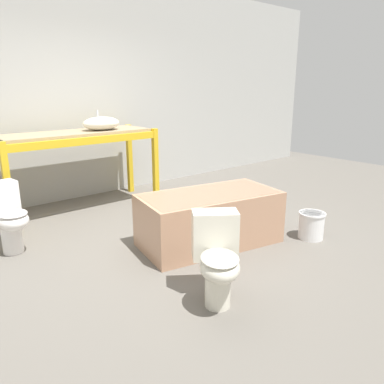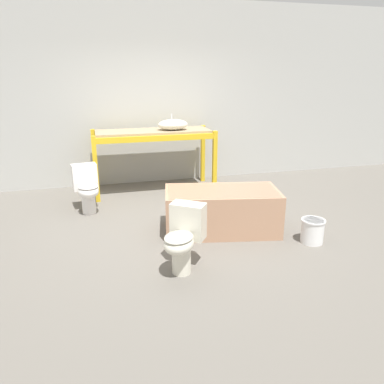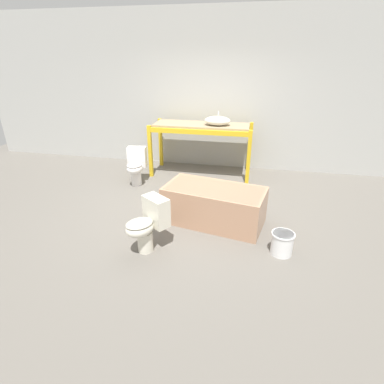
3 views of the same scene
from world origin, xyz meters
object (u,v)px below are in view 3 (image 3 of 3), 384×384
object	(u,v)px
sink_basin	(217,121)
toilet_near	(136,165)
bathtub_main	(214,203)
bucket_white	(282,243)
toilet_far	(148,223)

from	to	relation	value
sink_basin	toilet_near	world-z (taller)	sink_basin
bathtub_main	bucket_white	size ratio (longest dim) A/B	5.27
bathtub_main	toilet_far	size ratio (longest dim) A/B	2.24
sink_basin	bucket_white	bearing A→B (deg)	-64.85
sink_basin	toilet_near	bearing A→B (deg)	-153.77
bathtub_main	bucket_white	bearing A→B (deg)	-21.88
sink_basin	bathtub_main	xyz separation A→B (m)	(0.22, -1.89, -0.83)
sink_basin	toilet_far	distance (m)	2.91
bathtub_main	toilet_far	bearing A→B (deg)	-118.66
bathtub_main	bucket_white	distance (m)	1.15
sink_basin	toilet_near	distance (m)	1.80
toilet_far	toilet_near	bearing A→B (deg)	150.56
sink_basin	bucket_white	world-z (taller)	sink_basin
sink_basin	bathtub_main	world-z (taller)	sink_basin
sink_basin	bathtub_main	distance (m)	2.08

